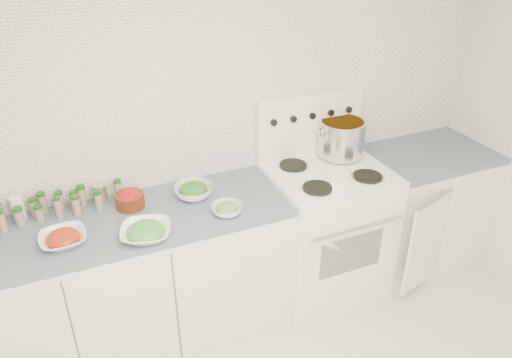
# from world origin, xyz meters

# --- Properties ---
(room_walls) EXTENTS (3.54, 3.04, 2.52)m
(room_walls) POSITION_xyz_m (0.00, 0.00, 1.56)
(room_walls) COLOR white
(room_walls) RESTS_ON ground
(counter_left) EXTENTS (1.85, 0.62, 0.90)m
(counter_left) POSITION_xyz_m (-0.82, 1.19, 0.45)
(counter_left) COLOR white
(counter_left) RESTS_ON ground
(stove) EXTENTS (0.76, 0.70, 1.36)m
(stove) POSITION_xyz_m (0.48, 1.19, 0.50)
(stove) COLOR white
(stove) RESTS_ON ground
(counter_right) EXTENTS (0.89, 0.75, 0.90)m
(counter_right) POSITION_xyz_m (1.30, 1.19, 0.45)
(counter_right) COLOR white
(counter_right) RESTS_ON ground
(stock_pot) EXTENTS (0.33, 0.31, 0.24)m
(stock_pot) POSITION_xyz_m (0.66, 1.35, 1.08)
(stock_pot) COLOR silver
(stock_pot) RESTS_ON stove
(bowl_tomato) EXTENTS (0.25, 0.25, 0.08)m
(bowl_tomato) POSITION_xyz_m (-1.15, 1.09, 0.93)
(bowl_tomato) COLOR white
(bowl_tomato) RESTS_ON counter_left
(bowl_snowpea) EXTENTS (0.33, 0.33, 0.09)m
(bowl_snowpea) POSITION_xyz_m (-0.75, 0.98, 0.94)
(bowl_snowpea) COLOR white
(bowl_snowpea) RESTS_ON counter_left
(bowl_broccoli) EXTENTS (0.30, 0.30, 0.09)m
(bowl_broccoli) POSITION_xyz_m (-0.40, 1.28, 0.94)
(bowl_broccoli) COLOR white
(bowl_broccoli) RESTS_ON counter_left
(bowl_zucchini) EXTENTS (0.18, 0.18, 0.07)m
(bowl_zucchini) POSITION_xyz_m (-0.28, 1.02, 0.93)
(bowl_zucchini) COLOR white
(bowl_zucchini) RESTS_ON counter_left
(bowl_pepper) EXTENTS (0.17, 0.17, 0.10)m
(bowl_pepper) POSITION_xyz_m (-0.77, 1.32, 0.95)
(bowl_pepper) COLOR #541E0E
(bowl_pepper) RESTS_ON counter_left
(salt_canister) EXTENTS (0.08, 0.08, 0.14)m
(salt_canister) POSITION_xyz_m (-1.35, 1.43, 0.97)
(salt_canister) COLOR white
(salt_canister) RESTS_ON counter_left
(tin_can) EXTENTS (0.10, 0.10, 0.11)m
(tin_can) POSITION_xyz_m (-0.91, 1.45, 0.96)
(tin_can) COLOR #ACA592
(tin_can) RESTS_ON counter_left
(spice_cluster) EXTENTS (0.80, 0.15, 0.14)m
(spice_cluster) POSITION_xyz_m (-1.22, 1.40, 0.96)
(spice_cluster) COLOR gray
(spice_cluster) RESTS_ON counter_left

